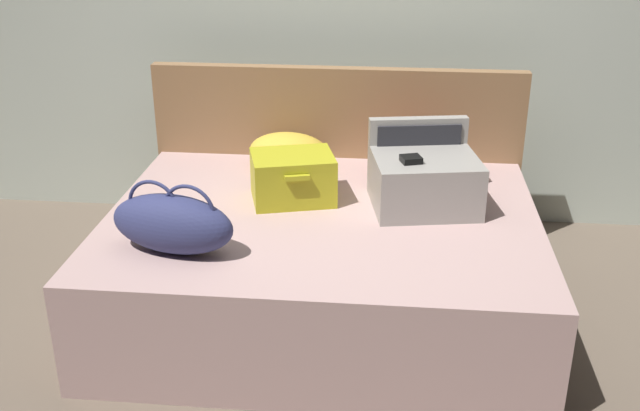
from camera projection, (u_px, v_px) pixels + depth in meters
ground_plane at (314, 358)px, 3.39m from camera, size 12.00×12.00×0.00m
back_wall at (343, 6)px, 4.37m from camera, size 8.00×0.10×2.60m
bed at (322, 264)px, 3.65m from camera, size 2.03×1.58×0.53m
headboard at (337, 157)px, 4.30m from camera, size 2.07×0.08×1.04m
hard_case_large at (424, 177)px, 3.58m from camera, size 0.56×0.52×0.39m
hard_case_medium at (293, 177)px, 3.66m from camera, size 0.46×0.39×0.23m
duffel_bag at (172, 223)px, 3.15m from camera, size 0.58×0.34×0.32m
pillow_near_headboard at (288, 151)px, 4.07m from camera, size 0.46×0.33×0.20m
pillow_center_head at (410, 161)px, 3.99m from camera, size 0.41×0.31×0.16m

